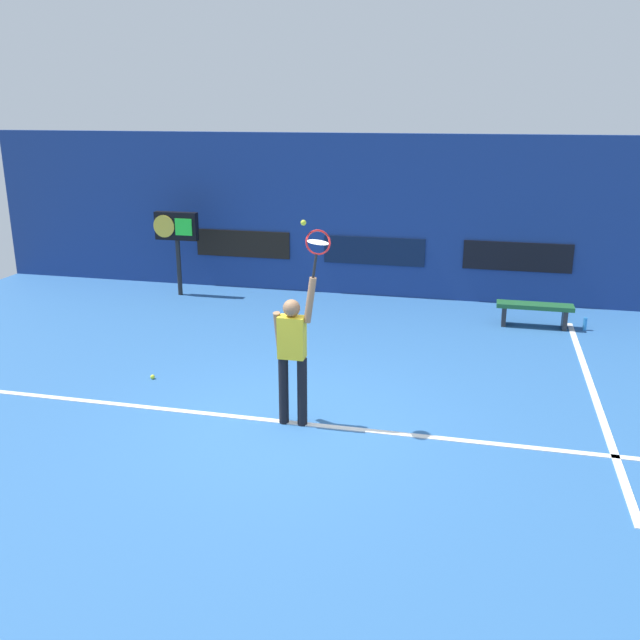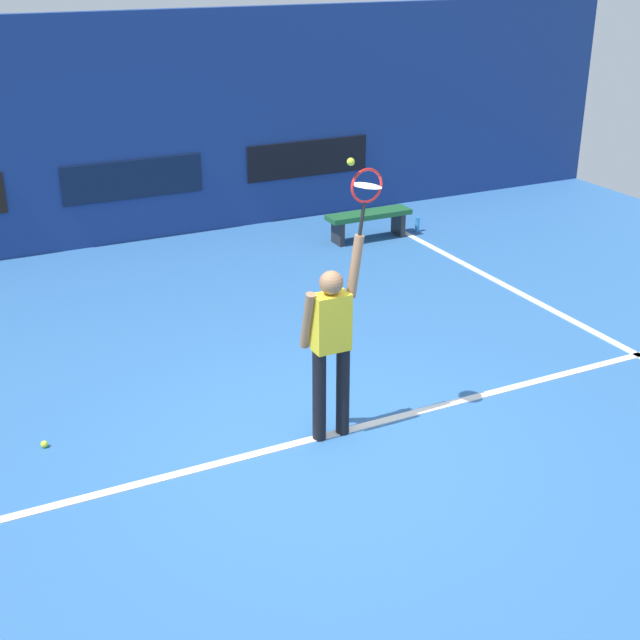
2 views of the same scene
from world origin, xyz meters
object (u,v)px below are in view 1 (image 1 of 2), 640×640
at_px(court_bench, 535,310).
at_px(water_bottle, 585,324).
at_px(tennis_racket, 318,245).
at_px(spare_ball, 153,377).
at_px(tennis_ball, 303,223).
at_px(tennis_player, 292,351).
at_px(scoreboard_clock, 176,230).

height_order(court_bench, water_bottle, court_bench).
height_order(tennis_racket, water_bottle, tennis_racket).
bearing_deg(spare_ball, tennis_ball, -21.02).
height_order(water_bottle, spare_ball, water_bottle).
distance_m(tennis_player, tennis_ball, 1.66).
relative_size(scoreboard_clock, spare_ball, 26.91).
distance_m(tennis_player, court_bench, 6.12).
bearing_deg(spare_ball, scoreboard_clock, 109.69).
distance_m(tennis_racket, water_bottle, 6.81).
height_order(tennis_player, spare_ball, tennis_player).
distance_m(scoreboard_clock, court_bench, 7.60).
bearing_deg(tennis_ball, scoreboard_clock, 127.17).
relative_size(tennis_player, spare_ball, 29.27).
xyz_separation_m(tennis_player, court_bench, (3.28, 5.12, -0.67)).
relative_size(tennis_racket, water_bottle, 2.58).
xyz_separation_m(court_bench, spare_ball, (-5.80, -4.12, -0.30)).
height_order(tennis_ball, scoreboard_clock, tennis_ball).
bearing_deg(scoreboard_clock, tennis_ball, -52.83).
xyz_separation_m(tennis_ball, spare_ball, (-2.68, 1.03, -2.63)).
relative_size(tennis_racket, spare_ball, 9.12).
xyz_separation_m(tennis_racket, court_bench, (2.95, 5.13, -2.05)).
xyz_separation_m(court_bench, water_bottle, (0.92, 0.00, -0.22)).
xyz_separation_m(tennis_racket, spare_ball, (-2.85, 1.01, -2.36)).
bearing_deg(spare_ball, court_bench, 35.38).
bearing_deg(tennis_racket, tennis_ball, -172.24).
relative_size(court_bench, spare_ball, 20.59).
distance_m(tennis_player, scoreboard_clock, 7.14).
bearing_deg(tennis_player, tennis_ball, -9.44).
distance_m(tennis_player, water_bottle, 6.68).
bearing_deg(tennis_player, spare_ball, 158.27).
distance_m(water_bottle, spare_ball, 7.88).
bearing_deg(spare_ball, tennis_player, -21.73).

